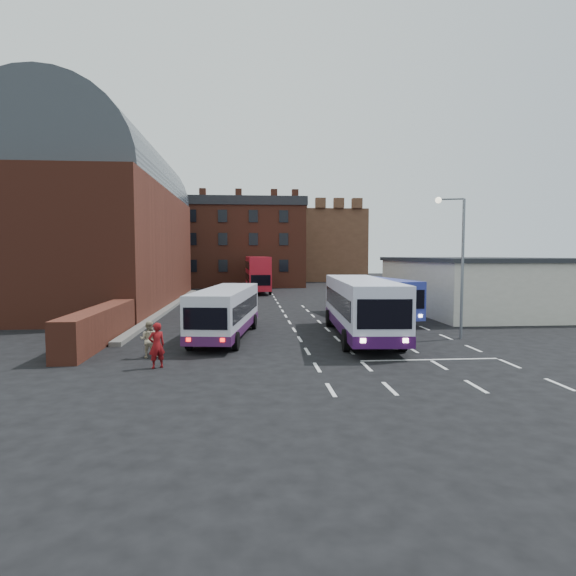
{
  "coord_description": "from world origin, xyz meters",
  "views": [
    {
      "loc": [
        -2.72,
        -22.7,
        4.5
      ],
      "look_at": [
        0.0,
        10.0,
        2.2
      ],
      "focal_mm": 30.0,
      "sensor_mm": 36.0,
      "label": 1
    }
  ],
  "objects": [
    {
      "name": "ground",
      "position": [
        0.0,
        0.0,
        0.0
      ],
      "size": [
        180.0,
        180.0,
        0.0
      ],
      "primitive_type": "plane",
      "color": "black"
    },
    {
      "name": "bus_white_outbound",
      "position": [
        -3.91,
        3.26,
        1.57
      ],
      "size": [
        3.57,
        9.99,
        2.66
      ],
      "rotation": [
        0.0,
        0.0,
        -0.14
      ],
      "color": "silver",
      "rests_on": "ground"
    },
    {
      "name": "cream_building",
      "position": [
        15.0,
        14.0,
        2.16
      ],
      "size": [
        10.4,
        16.4,
        4.25
      ],
      "color": "beige",
      "rests_on": "ground"
    },
    {
      "name": "bus_red_double",
      "position": [
        -1.61,
        34.04,
        2.24
      ],
      "size": [
        3.02,
        10.64,
        4.22
      ],
      "rotation": [
        0.0,
        0.0,
        3.19
      ],
      "color": "red",
      "rests_on": "ground"
    },
    {
      "name": "bus_blue",
      "position": [
        6.0,
        10.31,
        1.68
      ],
      "size": [
        3.96,
        10.7,
        2.85
      ],
      "rotation": [
        0.0,
        0.0,
        3.3
      ],
      "color": "#2C369B",
      "rests_on": "ground"
    },
    {
      "name": "brick_terrace",
      "position": [
        -6.0,
        46.0,
        5.5
      ],
      "size": [
        22.0,
        10.0,
        11.0
      ],
      "primitive_type": "cube",
      "color": "brown",
      "rests_on": "ground"
    },
    {
      "name": "bus_white_inbound",
      "position": [
        3.34,
        2.64,
        1.87
      ],
      "size": [
        3.5,
        11.74,
        3.16
      ],
      "rotation": [
        0.0,
        0.0,
        3.08
      ],
      "color": "silver",
      "rests_on": "ground"
    },
    {
      "name": "pedestrian_red",
      "position": [
        -6.34,
        -3.56,
        0.91
      ],
      "size": [
        0.79,
        0.71,
        1.82
      ],
      "primitive_type": "imported",
      "rotation": [
        0.0,
        0.0,
        3.67
      ],
      "color": "maroon",
      "rests_on": "ground"
    },
    {
      "name": "castle_keep",
      "position": [
        6.0,
        66.0,
        6.0
      ],
      "size": [
        22.0,
        22.0,
        12.0
      ],
      "primitive_type": "cube",
      "color": "brown",
      "rests_on": "ground"
    },
    {
      "name": "pedestrian_beige",
      "position": [
        -7.04,
        -1.59,
        0.81
      ],
      "size": [
        0.86,
        0.71,
        1.62
      ],
      "primitive_type": "imported",
      "rotation": [
        0.0,
        0.0,
        3.01
      ],
      "color": "tan",
      "rests_on": "ground"
    },
    {
      "name": "railway_station",
      "position": [
        -15.5,
        21.0,
        7.64
      ],
      "size": [
        12.0,
        28.0,
        16.0
      ],
      "color": "#602B1E",
      "rests_on": "ground"
    },
    {
      "name": "street_lamp",
      "position": [
        8.35,
        1.97,
        4.54
      ],
      "size": [
        1.47,
        0.64,
        7.53
      ],
      "rotation": [
        0.0,
        0.0,
        -0.32
      ],
      "color": "slate",
      "rests_on": "ground"
    },
    {
      "name": "forecourt_wall",
      "position": [
        -10.2,
        2.0,
        0.9
      ],
      "size": [
        1.2,
        10.0,
        1.8
      ],
      "primitive_type": "cube",
      "color": "#602B1E",
      "rests_on": "ground"
    }
  ]
}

